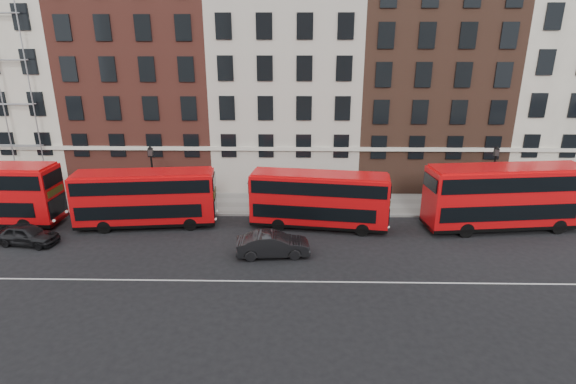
{
  "coord_description": "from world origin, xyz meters",
  "views": [
    {
      "loc": [
        1.0,
        -24.54,
        13.18
      ],
      "look_at": [
        0.43,
        5.0,
        3.0
      ],
      "focal_mm": 28.0,
      "sensor_mm": 36.0,
      "label": 1
    }
  ],
  "objects_px": {
    "bus_c": "(319,199)",
    "car_front": "(273,244)",
    "bus_d": "(505,196)",
    "car_rear": "(27,234)",
    "bus_b": "(145,197)"
  },
  "relations": [
    {
      "from": "bus_b",
      "to": "bus_c",
      "type": "height_order",
      "value": "bus_b"
    },
    {
      "from": "car_rear",
      "to": "car_front",
      "type": "xyz_separation_m",
      "value": [
        16.57,
        -1.36,
        0.07
      ]
    },
    {
      "from": "bus_b",
      "to": "car_rear",
      "type": "xyz_separation_m",
      "value": [
        -7.08,
        -3.2,
        -1.54
      ]
    },
    {
      "from": "bus_d",
      "to": "car_rear",
      "type": "height_order",
      "value": "bus_d"
    },
    {
      "from": "bus_b",
      "to": "car_front",
      "type": "xyz_separation_m",
      "value": [
        9.49,
        -4.56,
        -1.47
      ]
    },
    {
      "from": "car_rear",
      "to": "car_front",
      "type": "distance_m",
      "value": 16.62
    },
    {
      "from": "bus_c",
      "to": "car_front",
      "type": "distance_m",
      "value": 5.69
    },
    {
      "from": "bus_d",
      "to": "car_front",
      "type": "relative_size",
      "value": 2.45
    },
    {
      "from": "bus_c",
      "to": "bus_d",
      "type": "distance_m",
      "value": 13.21
    },
    {
      "from": "bus_c",
      "to": "car_front",
      "type": "height_order",
      "value": "bus_c"
    },
    {
      "from": "bus_d",
      "to": "bus_b",
      "type": "bearing_deg",
      "value": 173.61
    },
    {
      "from": "bus_c",
      "to": "car_rear",
      "type": "relative_size",
      "value": 2.43
    },
    {
      "from": "bus_d",
      "to": "car_front",
      "type": "bearing_deg",
      "value": -170.76
    },
    {
      "from": "bus_b",
      "to": "bus_d",
      "type": "bearing_deg",
      "value": -6.13
    },
    {
      "from": "car_rear",
      "to": "bus_c",
      "type": "bearing_deg",
      "value": -71.86
    }
  ]
}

